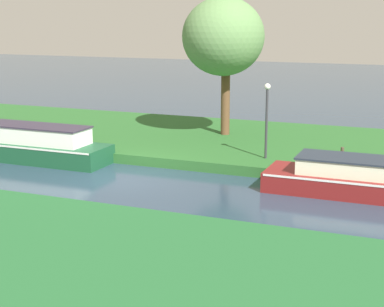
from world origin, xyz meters
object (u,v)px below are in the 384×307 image
object	(u,v)px
mooring_post_near	(342,159)
willow_tree_left	(223,37)
lamp_post	(267,112)
forest_barge	(36,145)

from	to	relation	value
mooring_post_near	willow_tree_left	bearing A→B (deg)	143.27
lamp_post	willow_tree_left	bearing A→B (deg)	129.96
forest_barge	mooring_post_near	xyz separation A→B (m)	(12.25, 1.48, 0.19)
forest_barge	lamp_post	size ratio (longest dim) A/B	2.17
forest_barge	mooring_post_near	bearing A→B (deg)	6.88
forest_barge	willow_tree_left	size ratio (longest dim) A/B	1.01
willow_tree_left	mooring_post_near	xyz separation A→B (m)	(6.22, -4.64, -4.11)
forest_barge	lamp_post	world-z (taller)	lamp_post
willow_tree_left	lamp_post	size ratio (longest dim) A/B	2.15
forest_barge	willow_tree_left	bearing A→B (deg)	45.44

